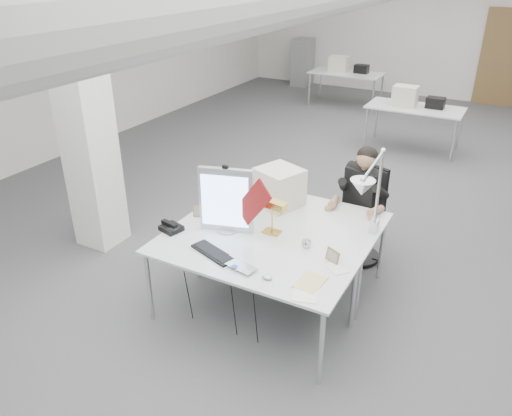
{
  "coord_description": "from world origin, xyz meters",
  "views": [
    {
      "loc": [
        1.8,
        -5.71,
        3.05
      ],
      "look_at": [
        -0.21,
        -2.0,
        0.93
      ],
      "focal_mm": 35.0,
      "sensor_mm": 36.0,
      "label": 1
    }
  ],
  "objects_px": {
    "monitor": "(226,200)",
    "architect_lamp": "(371,194)",
    "seated_person": "(364,187)",
    "bankers_lamp": "(272,218)",
    "laptop": "(234,268)",
    "desk_phone": "(171,228)",
    "office_chair": "(362,215)",
    "desk_main": "(250,255)",
    "beige_monitor": "(279,187)"
  },
  "relations": [
    {
      "from": "monitor",
      "to": "architect_lamp",
      "type": "distance_m",
      "value": 1.29
    },
    {
      "from": "seated_person",
      "to": "bankers_lamp",
      "type": "xyz_separation_m",
      "value": [
        -0.52,
        -1.09,
        0.01
      ]
    },
    {
      "from": "laptop",
      "to": "desk_phone",
      "type": "bearing_deg",
      "value": 174.7
    },
    {
      "from": "office_chair",
      "to": "desk_main",
      "type": "bearing_deg",
      "value": -87.85
    },
    {
      "from": "seated_person",
      "to": "desk_phone",
      "type": "bearing_deg",
      "value": -111.71
    },
    {
      "from": "seated_person",
      "to": "architect_lamp",
      "type": "xyz_separation_m",
      "value": [
        0.3,
        -0.87,
        0.35
      ]
    },
    {
      "from": "seated_person",
      "to": "beige_monitor",
      "type": "xyz_separation_m",
      "value": [
        -0.73,
        -0.52,
        0.05
      ]
    },
    {
      "from": "monitor",
      "to": "bankers_lamp",
      "type": "height_order",
      "value": "monitor"
    },
    {
      "from": "desk_main",
      "to": "beige_monitor",
      "type": "height_order",
      "value": "beige_monitor"
    },
    {
      "from": "laptop",
      "to": "architect_lamp",
      "type": "bearing_deg",
      "value": 61.33
    },
    {
      "from": "monitor",
      "to": "architect_lamp",
      "type": "height_order",
      "value": "architect_lamp"
    },
    {
      "from": "beige_monitor",
      "to": "architect_lamp",
      "type": "distance_m",
      "value": 1.13
    },
    {
      "from": "architect_lamp",
      "to": "desk_main",
      "type": "bearing_deg",
      "value": -147.71
    },
    {
      "from": "seated_person",
      "to": "bankers_lamp",
      "type": "height_order",
      "value": "seated_person"
    },
    {
      "from": "desk_main",
      "to": "architect_lamp",
      "type": "bearing_deg",
      "value": 37.69
    },
    {
      "from": "desk_phone",
      "to": "beige_monitor",
      "type": "height_order",
      "value": "beige_monitor"
    },
    {
      "from": "laptop",
      "to": "desk_phone",
      "type": "distance_m",
      "value": 0.9
    },
    {
      "from": "seated_person",
      "to": "architect_lamp",
      "type": "relative_size",
      "value": 0.84
    },
    {
      "from": "bankers_lamp",
      "to": "desk_phone",
      "type": "xyz_separation_m",
      "value": [
        -0.85,
        -0.41,
        -0.14
      ]
    },
    {
      "from": "laptop",
      "to": "beige_monitor",
      "type": "xyz_separation_m",
      "value": [
        -0.21,
        1.27,
        0.18
      ]
    },
    {
      "from": "monitor",
      "to": "seated_person",
      "type": "bearing_deg",
      "value": 37.23
    },
    {
      "from": "architect_lamp",
      "to": "beige_monitor",
      "type": "bearing_deg",
      "value": 155.88
    },
    {
      "from": "desk_main",
      "to": "monitor",
      "type": "height_order",
      "value": "monitor"
    },
    {
      "from": "laptop",
      "to": "architect_lamp",
      "type": "xyz_separation_m",
      "value": [
        0.82,
        0.92,
        0.48
      ]
    },
    {
      "from": "monitor",
      "to": "architect_lamp",
      "type": "bearing_deg",
      "value": 0.78
    },
    {
      "from": "desk_main",
      "to": "office_chair",
      "type": "relative_size",
      "value": 1.64
    },
    {
      "from": "monitor",
      "to": "architect_lamp",
      "type": "relative_size",
      "value": 0.63
    },
    {
      "from": "desk_main",
      "to": "laptop",
      "type": "xyz_separation_m",
      "value": [
        0.01,
        -0.28,
        0.03
      ]
    },
    {
      "from": "office_chair",
      "to": "bankers_lamp",
      "type": "xyz_separation_m",
      "value": [
        -0.52,
        -1.14,
        0.36
      ]
    },
    {
      "from": "office_chair",
      "to": "seated_person",
      "type": "distance_m",
      "value": 0.35
    },
    {
      "from": "beige_monitor",
      "to": "laptop",
      "type": "bearing_deg",
      "value": -58.86
    },
    {
      "from": "laptop",
      "to": "beige_monitor",
      "type": "distance_m",
      "value": 1.3
    },
    {
      "from": "desk_main",
      "to": "architect_lamp",
      "type": "height_order",
      "value": "architect_lamp"
    },
    {
      "from": "desk_main",
      "to": "office_chair",
      "type": "distance_m",
      "value": 1.66
    },
    {
      "from": "desk_main",
      "to": "monitor",
      "type": "distance_m",
      "value": 0.57
    },
    {
      "from": "beige_monitor",
      "to": "architect_lamp",
      "type": "xyz_separation_m",
      "value": [
        1.04,
        -0.35,
        0.3
      ]
    },
    {
      "from": "desk_main",
      "to": "desk_phone",
      "type": "xyz_separation_m",
      "value": [
        -0.85,
        0.01,
        0.04
      ]
    },
    {
      "from": "office_chair",
      "to": "architect_lamp",
      "type": "bearing_deg",
      "value": -50.99
    },
    {
      "from": "desk_main",
      "to": "monitor",
      "type": "bearing_deg",
      "value": 146.24
    },
    {
      "from": "monitor",
      "to": "beige_monitor",
      "type": "relative_size",
      "value": 1.51
    },
    {
      "from": "beige_monitor",
      "to": "office_chair",
      "type": "bearing_deg",
      "value": 59.36
    },
    {
      "from": "laptop",
      "to": "architect_lamp",
      "type": "height_order",
      "value": "architect_lamp"
    },
    {
      "from": "laptop",
      "to": "architect_lamp",
      "type": "relative_size",
      "value": 0.33
    },
    {
      "from": "office_chair",
      "to": "monitor",
      "type": "xyz_separation_m",
      "value": [
        -0.92,
        -1.3,
        0.52
      ]
    },
    {
      "from": "laptop",
      "to": "desk_main",
      "type": "bearing_deg",
      "value": 104.73
    },
    {
      "from": "desk_main",
      "to": "seated_person",
      "type": "distance_m",
      "value": 1.61
    },
    {
      "from": "office_chair",
      "to": "bankers_lamp",
      "type": "height_order",
      "value": "office_chair"
    },
    {
      "from": "office_chair",
      "to": "seated_person",
      "type": "relative_size",
      "value": 1.32
    },
    {
      "from": "office_chair",
      "to": "beige_monitor",
      "type": "distance_m",
      "value": 1.01
    },
    {
      "from": "beige_monitor",
      "to": "architect_lamp",
      "type": "relative_size",
      "value": 0.42
    }
  ]
}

